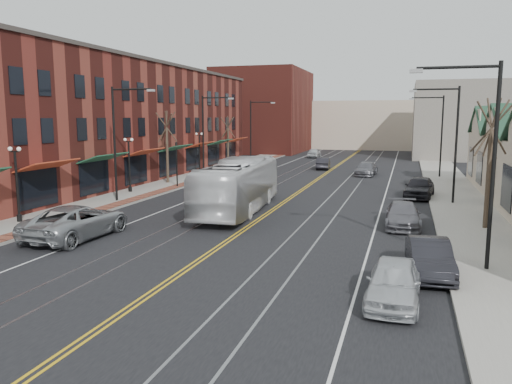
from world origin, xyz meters
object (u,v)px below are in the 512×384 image
Objects in this scene: parked_car_a at (393,282)px; parked_car_b at (429,258)px; parked_suv at (77,222)px; parked_car_d at (419,187)px; transit_bus at (238,186)px; parked_car_c at (403,215)px.

parked_car_b is (1.24, 3.39, -0.01)m from parked_car_a.
parked_suv is 16.84m from parked_car_b.
parked_suv is 1.46× the size of parked_car_a.
parked_car_a is 0.87× the size of parked_car_d.
parked_suv reaches higher than parked_car_b.
parked_car_a is 22.82m from parked_car_d.
transit_bus is 2.89× the size of parked_car_a.
parked_suv is (-5.50, -9.09, -0.83)m from transit_bus.
parked_car_a is at bearing -115.32° from parked_car_b.
transit_bus is 14.55m from parked_car_d.
parked_car_c is at bearing 91.98° from parked_car_b.
transit_bus is 17.00m from parked_car_a.
parked_suv is 1.43× the size of parked_car_b.
parked_car_d is (16.80, 18.21, -0.03)m from parked_suv.
parked_car_d is at bearing 82.14° from parked_car_c.
parked_car_c is (-1.09, 8.67, -0.03)m from parked_car_b.
transit_bus reaches higher than parked_car_c.
parked_car_c is at bearing -88.47° from parked_car_d.
parked_suv is at bearing 165.30° from parked_car_a.
parked_car_a is 12.06m from parked_car_c.
parked_suv reaches higher than parked_car_c.
transit_bus reaches higher than parked_car_a.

